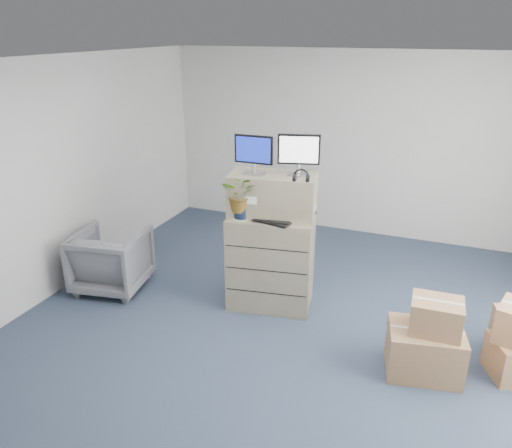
% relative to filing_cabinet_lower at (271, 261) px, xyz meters
% --- Properties ---
extents(ground, '(7.00, 7.00, 0.00)m').
position_rel_filing_cabinet_lower_xyz_m(ground, '(0.42, -0.85, -0.56)').
color(ground, '#2A354B').
rests_on(ground, ground).
extents(wall_back, '(6.00, 0.02, 2.80)m').
position_rel_filing_cabinet_lower_xyz_m(wall_back, '(0.42, 2.66, 0.84)').
color(wall_back, '#B4B2AB').
rests_on(wall_back, ground).
extents(filing_cabinet_lower, '(1.04, 0.73, 1.11)m').
position_rel_filing_cabinet_lower_xyz_m(filing_cabinet_lower, '(0.00, 0.00, 0.00)').
color(filing_cabinet_lower, '#86785C').
rests_on(filing_cabinet_lower, ground).
extents(filing_cabinet_upper, '(1.02, 0.63, 0.48)m').
position_rel_filing_cabinet_lower_xyz_m(filing_cabinet_upper, '(-0.01, 0.05, 0.79)').
color(filing_cabinet_upper, '#86785C').
rests_on(filing_cabinet_upper, filing_cabinet_lower).
extents(monitor_left, '(0.43, 0.17, 0.43)m').
position_rel_filing_cabinet_lower_xyz_m(monitor_left, '(-0.20, -0.02, 1.27)').
color(monitor_left, '#99999E').
rests_on(monitor_left, filing_cabinet_upper).
extents(monitor_right, '(0.45, 0.23, 0.45)m').
position_rel_filing_cabinet_lower_xyz_m(monitor_right, '(0.26, 0.11, 1.28)').
color(monitor_right, '#99999E').
rests_on(monitor_right, filing_cabinet_upper).
extents(headphones, '(0.17, 0.05, 0.17)m').
position_rel_filing_cabinet_lower_xyz_m(headphones, '(0.35, -0.07, 1.08)').
color(headphones, black).
rests_on(headphones, filing_cabinet_upper).
extents(keyboard, '(0.47, 0.26, 0.02)m').
position_rel_filing_cabinet_lower_xyz_m(keyboard, '(0.06, -0.16, 0.57)').
color(keyboard, black).
rests_on(keyboard, filing_cabinet_lower).
extents(mouse, '(0.12, 0.09, 0.04)m').
position_rel_filing_cabinet_lower_xyz_m(mouse, '(0.34, -0.05, 0.57)').
color(mouse, silver).
rests_on(mouse, filing_cabinet_lower).
extents(water_bottle, '(0.08, 0.08, 0.28)m').
position_rel_filing_cabinet_lower_xyz_m(water_bottle, '(0.02, 0.07, 0.70)').
color(water_bottle, '#9799A0').
rests_on(water_bottle, filing_cabinet_lower).
extents(phone_dock, '(0.07, 0.06, 0.15)m').
position_rel_filing_cabinet_lower_xyz_m(phone_dock, '(-0.01, 0.04, 0.60)').
color(phone_dock, silver).
rests_on(phone_dock, filing_cabinet_lower).
extents(external_drive, '(0.21, 0.17, 0.06)m').
position_rel_filing_cabinet_lower_xyz_m(external_drive, '(0.34, 0.20, 0.58)').
color(external_drive, black).
rests_on(external_drive, filing_cabinet_lower).
extents(tissue_box, '(0.23, 0.13, 0.09)m').
position_rel_filing_cabinet_lower_xyz_m(tissue_box, '(0.34, 0.16, 0.66)').
color(tissue_box, '#388ABF').
rests_on(tissue_box, external_drive).
extents(potted_plant, '(0.38, 0.43, 0.41)m').
position_rel_filing_cabinet_lower_xyz_m(potted_plant, '(-0.29, -0.18, 0.79)').
color(potted_plant, '#9AB692').
rests_on(potted_plant, filing_cabinet_lower).
extents(office_chair, '(0.94, 0.89, 0.84)m').
position_rel_filing_cabinet_lower_xyz_m(office_chair, '(-1.98, -0.37, -0.13)').
color(office_chair, '#555559').
rests_on(office_chair, ground).
extents(cardboard_boxes, '(1.71, 1.23, 0.79)m').
position_rel_filing_cabinet_lower_xyz_m(cardboard_boxes, '(2.30, -0.41, -0.25)').
color(cardboard_boxes, '#886241').
rests_on(cardboard_boxes, ground).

